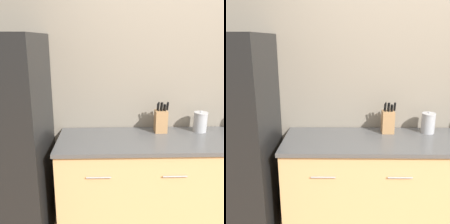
# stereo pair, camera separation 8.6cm
# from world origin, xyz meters

# --- Properties ---
(wall_back) EXTENTS (10.00, 0.05, 2.60)m
(wall_back) POSITION_xyz_m (0.00, 1.26, 1.30)
(wall_back) COLOR gray
(wall_back) RESTS_ON ground_plane
(counter_unit) EXTENTS (2.62, 0.64, 0.91)m
(counter_unit) POSITION_xyz_m (0.04, 0.92, 0.46)
(counter_unit) COLOR black
(counter_unit) RESTS_ON ground_plane
(knife_block) EXTENTS (0.13, 0.11, 0.30)m
(knife_block) POSITION_xyz_m (-0.30, 1.09, 1.02)
(knife_block) COLOR #A87A4C
(knife_block) RESTS_ON counter_unit
(steel_canister) EXTENTS (0.13, 0.13, 0.21)m
(steel_canister) POSITION_xyz_m (0.08, 1.09, 1.00)
(steel_canister) COLOR #A3A3A5
(steel_canister) RESTS_ON counter_unit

